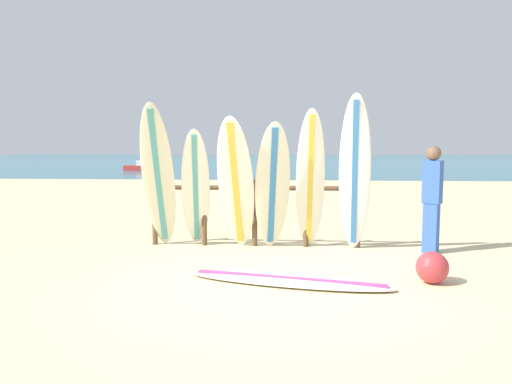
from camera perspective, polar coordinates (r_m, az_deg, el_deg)
The scene contains 13 objects.
ground_plane at distance 5.86m, azimuth 1.73°, elevation -11.07°, with size 120.00×120.00×0.00m, color beige.
ocean_water at distance 63.63m, azimuth 4.00°, elevation 3.99°, with size 120.00×80.00×0.01m, color teal.
surfboard_rack at distance 7.86m, azimuth -0.16°, elevation -1.53°, with size 3.55×0.09×1.14m.
surfboard_leaning_far_left at distance 7.68m, azimuth -11.86°, elevation 1.72°, with size 0.58×1.07×2.36m.
surfboard_leaning_left at distance 7.71m, azimuth -7.39°, elevation 0.35°, with size 0.62×1.03×1.97m.
surfboard_leaning_center_left at distance 7.45m, azimuth -2.48°, elevation 0.91°, with size 0.65×1.01×2.15m.
surfboard_leaning_center at distance 7.45m, azimuth 2.02°, elevation 0.60°, with size 0.67×0.88×2.07m.
surfboard_leaning_center_right at distance 7.54m, azimuth 6.65°, elevation 1.41°, with size 0.47×0.71×2.28m.
surfboard_leaning_right at distance 7.50m, azimuth 11.99°, elevation 2.12°, with size 0.58×0.79×2.49m.
surfboard_lying_on_sand at distance 5.85m, azimuth 3.99°, elevation -10.74°, with size 2.63×1.08×0.08m.
beachgoer_standing at distance 7.81m, azimuth 20.74°, elevation -0.29°, with size 0.32×0.30×1.69m.
small_boat_offshore at distance 34.30m, azimuth -13.40°, elevation 2.99°, with size 3.14×1.38×0.71m.
beach_ball at distance 6.19m, azimuth 20.75°, elevation -8.63°, with size 0.39×0.39×0.39m, color #B73338.
Camera 1 is at (0.24, -5.61, 1.67)m, focal length 32.71 mm.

